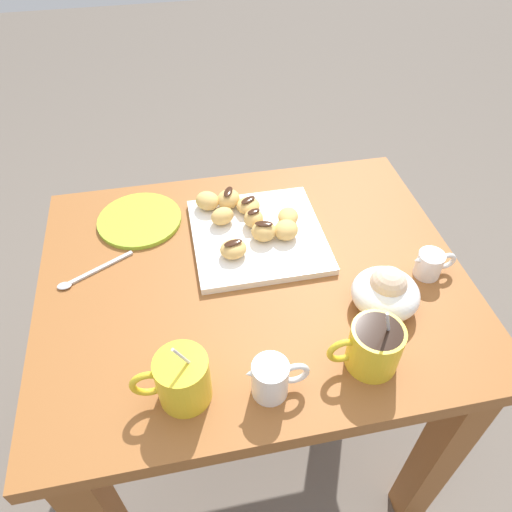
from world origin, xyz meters
TOP-DOWN VIEW (x-y plane):
  - ground_plane at (0.00, 0.00)m, footprint 8.00×8.00m
  - dining_table at (0.00, 0.00)m, footprint 0.85×0.70m
  - pastry_plate_square at (-0.03, -0.10)m, footprint 0.28×0.28m
  - coffee_mug_yellow_left at (-0.16, 0.24)m, footprint 0.13×0.09m
  - coffee_mug_yellow_right at (0.16, 0.24)m, footprint 0.13×0.09m
  - cream_pitcher_white at (0.02, 0.26)m, footprint 0.10×0.06m
  - ice_cream_bowl at (-0.23, 0.13)m, footprint 0.13×0.13m
  - chocolate_sauce_pitcher at (-0.34, 0.07)m, footprint 0.09×0.05m
  - saucer_lime_left at (0.22, -0.21)m, footprint 0.19×0.19m
  - loose_spoon_near_saucer at (0.33, -0.06)m, footprint 0.15×0.08m
  - beignet_0 at (-0.09, -0.08)m, footprint 0.07×0.07m
  - beignet_1 at (0.03, -0.05)m, footprint 0.07×0.06m
  - chocolate_drizzle_1 at (0.03, -0.05)m, footprint 0.04×0.02m
  - beignet_2 at (0.06, -0.21)m, footprint 0.07×0.07m
  - beignet_3 at (-0.02, -0.18)m, footprint 0.07×0.07m
  - chocolate_drizzle_3 at (-0.02, -0.18)m, footprint 0.04×0.03m
  - beignet_4 at (-0.03, -0.13)m, footprint 0.04×0.05m
  - chocolate_drizzle_4 at (-0.03, -0.13)m, footprint 0.03×0.03m
  - beignet_5 at (-0.10, -0.13)m, footprint 0.06×0.07m
  - beignet_6 at (0.02, -0.21)m, footprint 0.07×0.07m
  - chocolate_drizzle_6 at (0.02, -0.21)m, footprint 0.03×0.04m
  - beignet_7 at (0.04, -0.15)m, footprint 0.06×0.06m
  - beignet_8 at (-0.04, -0.09)m, footprint 0.05×0.05m
  - chocolate_drizzle_8 at (-0.04, -0.09)m, footprint 0.04×0.03m

SIDE VIEW (x-z plane):
  - ground_plane at x=0.00m, z-range 0.00..0.00m
  - dining_table at x=0.00m, z-range 0.20..0.90m
  - loose_spoon_near_saucer at x=0.33m, z-range 0.70..0.71m
  - saucer_lime_left at x=0.22m, z-range 0.70..0.71m
  - pastry_plate_square at x=-0.03m, z-range 0.70..0.72m
  - beignet_3 at x=-0.02m, z-range 0.72..0.75m
  - chocolate_sauce_pitcher at x=-0.34m, z-range 0.71..0.76m
  - beignet_5 at x=-0.10m, z-range 0.72..0.75m
  - beignet_1 at x=0.03m, z-range 0.72..0.75m
  - beignet_7 at x=0.04m, z-range 0.72..0.76m
  - beignet_4 at x=-0.03m, z-range 0.72..0.76m
  - beignet_0 at x=-0.09m, z-range 0.72..0.76m
  - beignet_2 at x=0.06m, z-range 0.72..0.76m
  - beignet_8 at x=-0.04m, z-range 0.72..0.76m
  - beignet_6 at x=0.02m, z-range 0.72..0.76m
  - cream_pitcher_white at x=0.02m, z-range 0.71..0.78m
  - ice_cream_bowl at x=-0.23m, z-range 0.70..0.79m
  - chocolate_drizzle_3 at x=-0.02m, z-range 0.75..0.75m
  - coffee_mug_yellow_left at x=-0.16m, z-range 0.68..0.82m
  - chocolate_drizzle_1 at x=0.03m, z-range 0.75..0.76m
  - coffee_mug_yellow_right at x=0.16m, z-range 0.68..0.83m
  - chocolate_drizzle_4 at x=-0.03m, z-range 0.76..0.76m
  - chocolate_drizzle_8 at x=-0.04m, z-range 0.76..0.76m
  - chocolate_drizzle_6 at x=0.02m, z-range 0.76..0.76m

